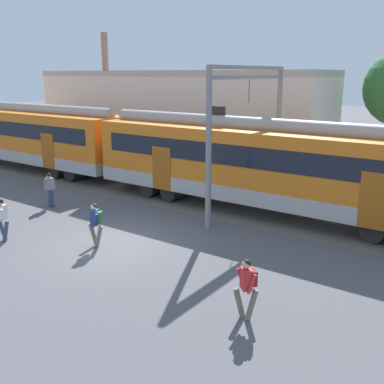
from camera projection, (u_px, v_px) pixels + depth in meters
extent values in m
plane|color=#515156|center=(112.00, 245.00, 16.78)|extent=(160.00, 160.00, 0.00)
cube|color=#605951|center=(100.00, 181.00, 26.73)|extent=(80.00, 4.40, 0.01)
cube|color=#B2ADA8|center=(268.00, 191.00, 20.27)|extent=(18.00, 3.06, 0.70)
cube|color=orange|center=(269.00, 157.00, 19.88)|extent=(18.00, 3.00, 2.40)
cube|color=black|center=(253.00, 158.00, 18.64)|extent=(16.56, 0.03, 0.90)
cube|color=#AC5413|center=(375.00, 201.00, 16.12)|extent=(1.10, 0.04, 2.10)
cube|color=#AC5413|center=(161.00, 169.00, 21.69)|extent=(1.10, 0.04, 2.10)
cylinder|color=gray|center=(271.00, 126.00, 19.53)|extent=(17.64, 0.70, 0.70)
cube|color=black|center=(218.00, 111.00, 20.90)|extent=(0.70, 0.12, 0.40)
cylinder|color=black|center=(379.00, 224.00, 17.68)|extent=(0.90, 2.40, 0.90)
cylinder|color=black|center=(182.00, 188.00, 23.17)|extent=(0.90, 2.40, 0.90)
cylinder|color=black|center=(161.00, 185.00, 23.96)|extent=(0.90, 2.40, 0.90)
cube|color=#B2ADA8|center=(22.00, 151.00, 30.74)|extent=(18.00, 3.06, 0.70)
cube|color=orange|center=(19.00, 128.00, 30.34)|extent=(18.00, 3.00, 2.40)
cube|color=#AC5413|center=(48.00, 151.00, 26.58)|extent=(1.10, 0.04, 2.10)
cylinder|color=gray|center=(17.00, 108.00, 29.99)|extent=(17.64, 0.70, 0.70)
cylinder|color=black|center=(84.00, 171.00, 27.36)|extent=(0.90, 2.40, 0.90)
cylinder|color=black|center=(69.00, 168.00, 28.15)|extent=(0.90, 2.40, 0.90)
cylinder|color=navy|center=(52.00, 197.00, 21.59)|extent=(0.38, 0.29, 0.87)
cylinder|color=navy|center=(49.00, 199.00, 21.27)|extent=(0.38, 0.29, 0.87)
cube|color=gray|center=(49.00, 184.00, 21.24)|extent=(0.38, 0.43, 0.56)
cylinder|color=gray|center=(45.00, 186.00, 21.09)|extent=(0.26, 0.19, 0.52)
cylinder|color=gray|center=(54.00, 184.00, 21.42)|extent=(0.26, 0.19, 0.52)
sphere|color=beige|center=(49.00, 176.00, 21.16)|extent=(0.22, 0.22, 0.22)
sphere|color=black|center=(49.00, 175.00, 21.14)|extent=(0.20, 0.20, 0.20)
cylinder|color=navy|center=(2.00, 229.00, 17.19)|extent=(0.38, 0.27, 0.87)
cylinder|color=navy|center=(6.00, 231.00, 16.96)|extent=(0.38, 0.27, 0.87)
cube|color=silver|center=(2.00, 212.00, 16.89)|extent=(0.36, 0.42, 0.56)
cylinder|color=silver|center=(0.00, 215.00, 16.68)|extent=(0.26, 0.18, 0.52)
cylinder|color=silver|center=(4.00, 212.00, 17.13)|extent=(0.26, 0.18, 0.52)
sphere|color=tan|center=(0.00, 202.00, 16.80)|extent=(0.22, 0.22, 0.22)
sphere|color=black|center=(1.00, 202.00, 16.78)|extent=(0.20, 0.20, 0.20)
cylinder|color=#6B6051|center=(93.00, 235.00, 16.60)|extent=(0.38, 0.28, 0.87)
cylinder|color=#6B6051|center=(99.00, 237.00, 16.38)|extent=(0.38, 0.28, 0.87)
cube|color=navy|center=(95.00, 217.00, 16.31)|extent=(0.37, 0.43, 0.56)
cylinder|color=navy|center=(95.00, 221.00, 16.10)|extent=(0.26, 0.18, 0.52)
cylinder|color=navy|center=(95.00, 217.00, 16.55)|extent=(0.26, 0.18, 0.52)
sphere|color=beige|center=(94.00, 207.00, 16.21)|extent=(0.22, 0.22, 0.22)
sphere|color=black|center=(94.00, 206.00, 16.20)|extent=(0.20, 0.20, 0.20)
cube|color=#235633|center=(100.00, 217.00, 16.27)|extent=(0.26, 0.32, 0.40)
cylinder|color=#6B6051|center=(239.00, 303.00, 11.67)|extent=(0.35, 0.36, 0.87)
cylinder|color=#6B6051|center=(252.00, 305.00, 11.54)|extent=(0.35, 0.36, 0.87)
cube|color=red|center=(246.00, 279.00, 11.42)|extent=(0.43, 0.42, 0.56)
cylinder|color=red|center=(252.00, 284.00, 11.24)|extent=(0.24, 0.24, 0.52)
cylinder|color=red|center=(241.00, 277.00, 11.63)|extent=(0.24, 0.24, 0.52)
sphere|color=tan|center=(246.00, 265.00, 11.32)|extent=(0.22, 0.22, 0.22)
sphere|color=black|center=(247.00, 263.00, 11.32)|extent=(0.20, 0.20, 0.20)
cube|color=maroon|center=(253.00, 277.00, 11.45)|extent=(0.31, 0.31, 0.40)
cylinder|color=gray|center=(209.00, 150.00, 17.83)|extent=(0.24, 0.24, 6.50)
cylinder|color=gray|center=(278.00, 133.00, 22.86)|extent=(0.24, 0.24, 6.50)
cube|color=gray|center=(250.00, 68.00, 19.52)|extent=(0.20, 6.40, 0.16)
cube|color=gray|center=(250.00, 77.00, 19.63)|extent=(0.20, 6.40, 0.16)
cylinder|color=black|center=(249.00, 91.00, 19.78)|extent=(0.03, 0.03, 1.00)
cube|color=beige|center=(174.00, 120.00, 31.64)|extent=(21.92, 5.00, 6.00)
cube|color=#A7A39B|center=(173.00, 74.00, 30.82)|extent=(21.92, 5.00, 0.40)
cylinder|color=#8C6656|center=(105.00, 55.00, 34.16)|extent=(0.50, 0.50, 3.20)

